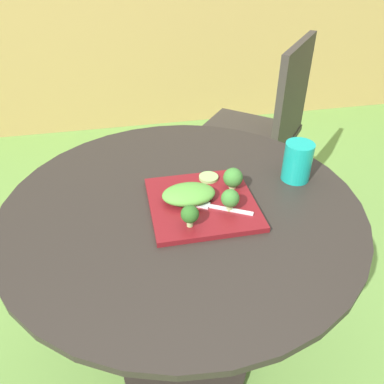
{
  "coord_description": "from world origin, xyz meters",
  "views": [
    {
      "loc": [
        -0.14,
        -0.8,
        1.32
      ],
      "look_at": [
        0.02,
        -0.01,
        0.75
      ],
      "focal_mm": 37.12,
      "sensor_mm": 36.0,
      "label": 1
    }
  ],
  "objects": [
    {
      "name": "broccoli_floret_2",
      "position": [
        0.14,
        0.03,
        0.76
      ],
      "size": [
        0.05,
        0.05,
        0.06
      ],
      "color": "#99B770",
      "rests_on": "salad_plate"
    },
    {
      "name": "ground_plane",
      "position": [
        0.0,
        0.0,
        0.0
      ],
      "size": [
        12.0,
        12.0,
        0.0
      ],
      "primitive_type": "plane",
      "color": "#669342"
    },
    {
      "name": "fork",
      "position": [
        0.08,
        -0.05,
        0.73
      ],
      "size": [
        0.14,
        0.09,
        0.0
      ],
      "color": "silver",
      "rests_on": "salad_plate"
    },
    {
      "name": "bamboo_fence",
      "position": [
        0.0,
        2.01,
        0.71
      ],
      "size": [
        8.0,
        0.08,
        1.43
      ],
      "primitive_type": "cube",
      "color": "#A8894C",
      "rests_on": "ground_plane"
    },
    {
      "name": "lettuce_mound",
      "position": [
        0.02,
        -0.01,
        0.75
      ],
      "size": [
        0.13,
        0.09,
        0.04
      ],
      "primitive_type": "ellipsoid",
      "color": "#519338",
      "rests_on": "salad_plate"
    },
    {
      "name": "drinking_glass",
      "position": [
        0.33,
        0.05,
        0.76
      ],
      "size": [
        0.08,
        0.08,
        0.11
      ],
      "color": "#149989",
      "rests_on": "patio_table"
    },
    {
      "name": "broccoli_floret_1",
      "position": [
        -0.0,
        -0.1,
        0.76
      ],
      "size": [
        0.04,
        0.04,
        0.06
      ],
      "color": "#99B770",
      "rests_on": "salad_plate"
    },
    {
      "name": "patio_chair",
      "position": [
        0.53,
        0.79,
        0.53
      ],
      "size": [
        0.62,
        0.62,
        0.9
      ],
      "color": "#332D28",
      "rests_on": "ground_plane"
    },
    {
      "name": "patio_table",
      "position": [
        0.0,
        0.0,
        0.46
      ],
      "size": [
        0.92,
        0.92,
        0.71
      ],
      "color": "#28231E",
      "rests_on": "ground_plane"
    },
    {
      "name": "broccoli_floret_0",
      "position": [
        0.11,
        -0.06,
        0.76
      ],
      "size": [
        0.04,
        0.04,
        0.06
      ],
      "color": "#99B770",
      "rests_on": "salad_plate"
    },
    {
      "name": "salad_plate",
      "position": [
        0.05,
        -0.02,
        0.72
      ],
      "size": [
        0.26,
        0.26,
        0.01
      ],
      "primitive_type": "cube",
      "color": "maroon",
      "rests_on": "patio_table"
    },
    {
      "name": "cucumber_slice_0",
      "position": [
        0.09,
        0.08,
        0.73
      ],
      "size": [
        0.05,
        0.05,
        0.01
      ],
      "primitive_type": "cylinder",
      "color": "#8EB766",
      "rests_on": "salad_plate"
    }
  ]
}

